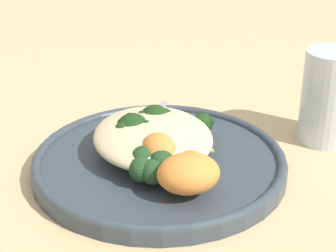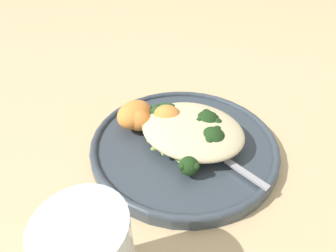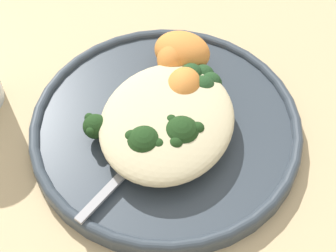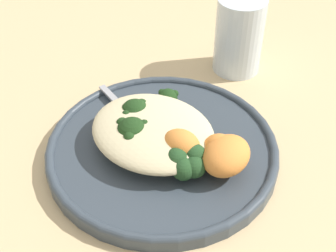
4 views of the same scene
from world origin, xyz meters
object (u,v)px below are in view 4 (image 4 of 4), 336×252
object	(u,v)px
broccoli_stalk_2	(142,132)
sweet_potato_chunk_1	(221,150)
plate	(162,149)
kale_tuft	(187,161)
water_glass	(239,35)
broccoli_stalk_0	(173,108)
quinoa_mound	(153,131)
broccoli_stalk_1	(148,117)
broccoli_stalk_3	(174,145)
sweet_potato_chunk_2	(181,146)
spoon	(129,114)
sweet_potato_chunk_0	(226,156)

from	to	relation	value
broccoli_stalk_2	sweet_potato_chunk_1	distance (m)	0.10
plate	kale_tuft	bearing A→B (deg)	-20.92
water_glass	broccoli_stalk_0	bearing A→B (deg)	-87.79
kale_tuft	plate	bearing A→B (deg)	159.08
quinoa_mound	sweet_potato_chunk_1	bearing A→B (deg)	15.00
broccoli_stalk_1	broccoli_stalk_3	size ratio (longest dim) A/B	1.12
plate	sweet_potato_chunk_2	world-z (taller)	sweet_potato_chunk_2
kale_tuft	water_glass	distance (m)	0.26
sweet_potato_chunk_1	spoon	world-z (taller)	sweet_potato_chunk_1
broccoli_stalk_1	water_glass	xyz separation A→B (m)	(0.00, 0.22, 0.02)
broccoli_stalk_2	sweet_potato_chunk_1	world-z (taller)	broccoli_stalk_2
plate	sweet_potato_chunk_2	xyz separation A→B (m)	(0.03, -0.01, 0.03)
broccoli_stalk_3	sweet_potato_chunk_0	xyz separation A→B (m)	(0.07, 0.01, 0.01)
plate	sweet_potato_chunk_0	bearing A→B (deg)	7.83
water_glass	quinoa_mound	bearing A→B (deg)	-85.09
plate	water_glass	xyz separation A→B (m)	(-0.03, 0.23, 0.05)
broccoli_stalk_1	broccoli_stalk_0	bearing A→B (deg)	-127.34
sweet_potato_chunk_1	sweet_potato_chunk_2	bearing A→B (deg)	-147.90
broccoli_stalk_3	sweet_potato_chunk_2	world-z (taller)	sweet_potato_chunk_2
sweet_potato_chunk_2	kale_tuft	distance (m)	0.02
broccoli_stalk_3	broccoli_stalk_1	bearing A→B (deg)	-122.62
broccoli_stalk_2	sweet_potato_chunk_1	bearing A→B (deg)	141.31
sweet_potato_chunk_0	broccoli_stalk_2	bearing A→B (deg)	-165.19
broccoli_stalk_1	sweet_potato_chunk_1	size ratio (longest dim) A/B	2.44
broccoli_stalk_0	broccoli_stalk_1	xyz separation A→B (m)	(-0.01, -0.04, 0.01)
plate	spoon	distance (m)	0.07
broccoli_stalk_2	sweet_potato_chunk_1	xyz separation A→B (m)	(0.10, 0.03, 0.00)
quinoa_mound	sweet_potato_chunk_1	size ratio (longest dim) A/B	3.52
broccoli_stalk_1	broccoli_stalk_2	size ratio (longest dim) A/B	1.05
broccoli_stalk_0	broccoli_stalk_3	size ratio (longest dim) A/B	0.93
plate	water_glass	size ratio (longest dim) A/B	2.47
spoon	quinoa_mound	bearing A→B (deg)	179.01
broccoli_stalk_3	sweet_potato_chunk_2	bearing A→B (deg)	51.65
broccoli_stalk_0	broccoli_stalk_2	world-z (taller)	broccoli_stalk_2
broccoli_stalk_2	broccoli_stalk_1	bearing A→B (deg)	-122.65
broccoli_stalk_1	water_glass	world-z (taller)	water_glass
broccoli_stalk_1	sweet_potato_chunk_1	distance (m)	0.11
quinoa_mound	spoon	bearing A→B (deg)	161.55
broccoli_stalk_2	kale_tuft	bearing A→B (deg)	118.67
sweet_potato_chunk_2	broccoli_stalk_1	bearing A→B (deg)	163.56
broccoli_stalk_0	broccoli_stalk_3	distance (m)	0.07
broccoli_stalk_2	sweet_potato_chunk_0	world-z (taller)	same
broccoli_stalk_1	broccoli_stalk_3	distance (m)	0.06
kale_tuft	spoon	xyz separation A→B (m)	(-0.12, 0.03, -0.01)
broccoli_stalk_0	sweet_potato_chunk_0	xyz separation A→B (m)	(0.11, -0.04, 0.01)
sweet_potato_chunk_1	water_glass	bearing A→B (deg)	116.84
sweet_potato_chunk_1	broccoli_stalk_2	bearing A→B (deg)	-160.45
quinoa_mound	broccoli_stalk_1	world-z (taller)	broccoli_stalk_1
sweet_potato_chunk_2	sweet_potato_chunk_0	bearing A→B (deg)	21.04
broccoli_stalk_2	kale_tuft	distance (m)	0.07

